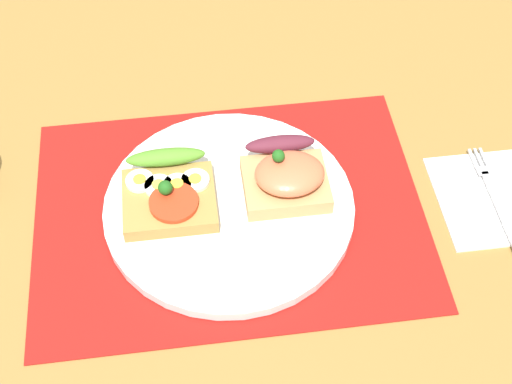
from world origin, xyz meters
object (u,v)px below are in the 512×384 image
at_px(sandwich_egg_tomato, 169,192).
at_px(plate, 229,207).
at_px(fork, 493,194).
at_px(sandwich_salmon, 286,175).
at_px(napkin, 495,197).

bearing_deg(sandwich_egg_tomato, plate, -11.46).
relative_size(plate, sandwich_egg_tomato, 2.70).
bearing_deg(fork, plate, 176.46).
relative_size(sandwich_egg_tomato, sandwich_salmon, 1.10).
distance_m(sandwich_salmon, napkin, 0.24).
bearing_deg(plate, sandwich_salmon, 11.81).
relative_size(sandwich_egg_tomato, fork, 0.70).
height_order(sandwich_egg_tomato, sandwich_salmon, sandwich_salmon).
bearing_deg(plate, fork, -3.54).
distance_m(sandwich_egg_tomato, fork, 0.36).
distance_m(plate, napkin, 0.30).
bearing_deg(napkin, sandwich_egg_tomato, 174.87).
bearing_deg(fork, sandwich_salmon, 172.12).
distance_m(sandwich_egg_tomato, sandwich_salmon, 0.13).
bearing_deg(sandwich_egg_tomato, fork, -4.96).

